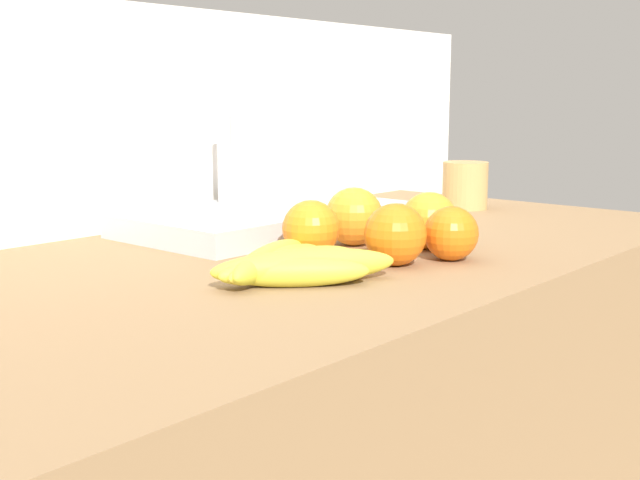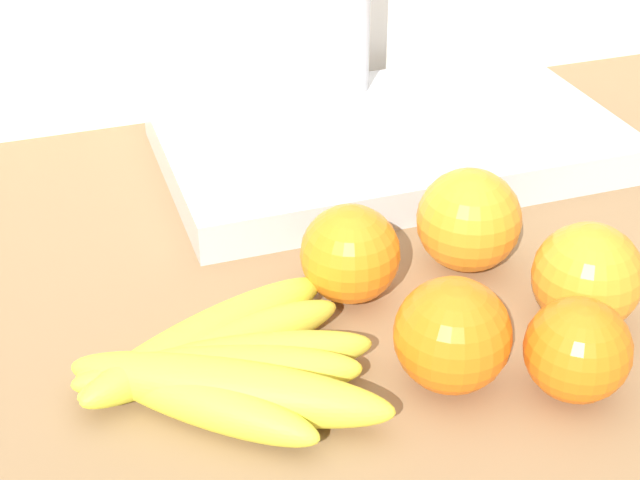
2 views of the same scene
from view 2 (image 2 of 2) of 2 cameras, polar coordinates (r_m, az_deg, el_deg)
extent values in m
cube|color=silver|center=(1.20, -8.22, -4.95)|extent=(1.97, 0.06, 1.30)
ellipsoid|color=gold|center=(0.62, -7.29, -9.64)|extent=(0.15, 0.14, 0.03)
ellipsoid|color=yellow|center=(0.62, -5.60, -9.02)|extent=(0.21, 0.15, 0.04)
ellipsoid|color=yellow|center=(0.63, -6.12, -8.06)|extent=(0.19, 0.09, 0.04)
ellipsoid|color=gold|center=(0.64, -5.77, -7.51)|extent=(0.21, 0.06, 0.04)
ellipsoid|color=gold|center=(0.65, -6.43, -6.65)|extent=(0.20, 0.08, 0.03)
ellipsoid|color=gold|center=(0.66, -6.75, -5.96)|extent=(0.20, 0.12, 0.04)
sphere|color=orange|center=(0.75, 9.06, 1.21)|extent=(0.08, 0.08, 0.08)
sphere|color=orange|center=(0.71, 15.98, -2.15)|extent=(0.08, 0.08, 0.08)
sphere|color=orange|center=(0.64, 15.44, -6.47)|extent=(0.07, 0.07, 0.07)
sphere|color=orange|center=(0.63, 8.07, -5.77)|extent=(0.08, 0.08, 0.08)
sphere|color=orange|center=(0.71, 1.85, -0.86)|extent=(0.08, 0.08, 0.08)
cube|color=#B7BABF|center=(0.92, 4.23, 6.06)|extent=(0.44, 0.26, 0.04)
cylinder|color=#B2B2B7|center=(0.97, 2.35, 13.11)|extent=(0.02, 0.02, 0.14)
camera|label=1|loc=(0.63, -107.78, -34.42)|focal=45.17mm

